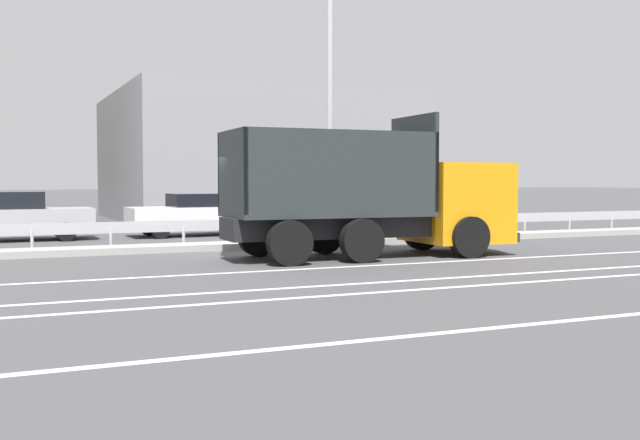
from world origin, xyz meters
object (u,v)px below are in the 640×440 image
at_px(street_lamp_1, 332,80).
at_px(parked_car_4, 14,216).
at_px(parked_car_5, 195,214).
at_px(median_road_sign, 462,201).
at_px(dump_truck, 400,206).

height_order(street_lamp_1, parked_car_4, street_lamp_1).
bearing_deg(parked_car_5, median_road_sign, -128.36).
height_order(dump_truck, street_lamp_1, street_lamp_1).
xyz_separation_m(street_lamp_1, parked_car_4, (-8.62, 5.57, -4.12)).
relative_size(dump_truck, street_lamp_1, 0.85).
bearing_deg(parked_car_4, median_road_sign, 66.59).
height_order(street_lamp_1, parked_car_5, street_lamp_1).
xyz_separation_m(dump_truck, parked_car_4, (-8.94, 9.09, -0.48)).
height_order(parked_car_4, parked_car_5, parked_car_4).
relative_size(dump_truck, median_road_sign, 3.09).
xyz_separation_m(dump_truck, median_road_sign, (4.37, 3.60, -0.01)).
xyz_separation_m(median_road_sign, street_lamp_1, (-4.69, -0.08, 3.65)).
xyz_separation_m(parked_car_4, parked_car_5, (5.86, -0.12, -0.03)).
relative_size(median_road_sign, parked_car_5, 0.53).
height_order(dump_truck, parked_car_4, dump_truck).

